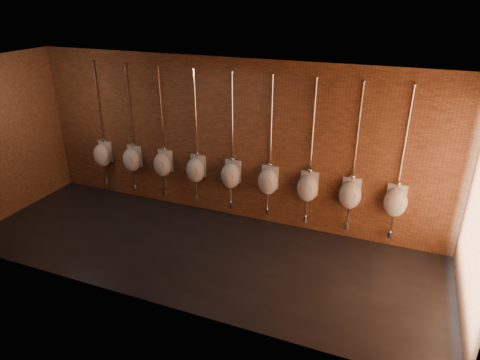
% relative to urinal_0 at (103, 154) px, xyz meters
% --- Properties ---
extents(ground, '(8.50, 8.50, 0.00)m').
position_rel_urinal_0_xyz_m(ground, '(3.04, -1.36, -0.95)').
color(ground, black).
rests_on(ground, ground).
extents(room_shell, '(8.54, 3.04, 3.22)m').
position_rel_urinal_0_xyz_m(room_shell, '(3.04, -1.36, 1.06)').
color(room_shell, black).
rests_on(room_shell, ground).
extents(urinal_0, '(0.41, 0.35, 2.72)m').
position_rel_urinal_0_xyz_m(urinal_0, '(0.00, 0.00, 0.00)').
color(urinal_0, white).
rests_on(urinal_0, ground).
extents(urinal_1, '(0.41, 0.35, 2.72)m').
position_rel_urinal_0_xyz_m(urinal_1, '(0.78, 0.00, 0.00)').
color(urinal_1, white).
rests_on(urinal_1, ground).
extents(urinal_2, '(0.41, 0.35, 2.72)m').
position_rel_urinal_0_xyz_m(urinal_2, '(1.55, 0.00, 0.00)').
color(urinal_2, white).
rests_on(urinal_2, ground).
extents(urinal_3, '(0.41, 0.35, 2.72)m').
position_rel_urinal_0_xyz_m(urinal_3, '(2.33, 0.00, 0.00)').
color(urinal_3, white).
rests_on(urinal_3, ground).
extents(urinal_4, '(0.41, 0.35, 2.72)m').
position_rel_urinal_0_xyz_m(urinal_4, '(3.10, 0.00, 0.00)').
color(urinal_4, white).
rests_on(urinal_4, ground).
extents(urinal_5, '(0.41, 0.35, 2.72)m').
position_rel_urinal_0_xyz_m(urinal_5, '(3.88, 0.00, 0.00)').
color(urinal_5, white).
rests_on(urinal_5, ground).
extents(urinal_6, '(0.41, 0.35, 2.72)m').
position_rel_urinal_0_xyz_m(urinal_6, '(4.65, 0.00, 0.00)').
color(urinal_6, white).
rests_on(urinal_6, ground).
extents(urinal_7, '(0.41, 0.35, 2.72)m').
position_rel_urinal_0_xyz_m(urinal_7, '(5.43, 0.00, 0.00)').
color(urinal_7, white).
rests_on(urinal_7, ground).
extents(urinal_8, '(0.41, 0.35, 2.72)m').
position_rel_urinal_0_xyz_m(urinal_8, '(6.20, 0.00, 0.00)').
color(urinal_8, white).
rests_on(urinal_8, ground).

